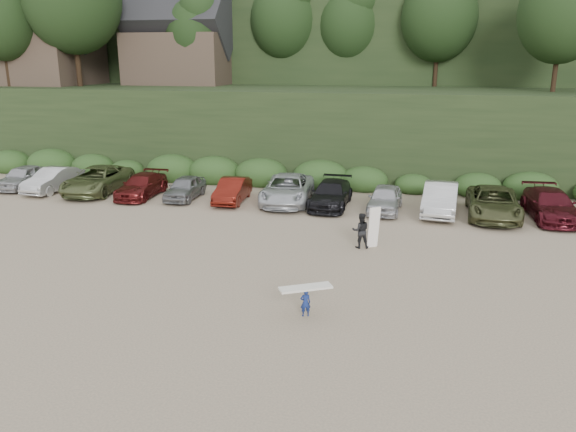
# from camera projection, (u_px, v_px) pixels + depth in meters

# --- Properties ---
(ground) EXTENTS (120.00, 120.00, 0.00)m
(ground) POSITION_uv_depth(u_px,v_px,m) (225.00, 263.00, 23.15)
(ground) COLOR tan
(ground) RESTS_ON ground
(hillside_backdrop) EXTENTS (90.00, 41.50, 28.00)m
(hillside_backdrop) POSITION_uv_depth(u_px,v_px,m) (344.00, 24.00, 53.79)
(hillside_backdrop) COLOR black
(hillside_backdrop) RESTS_ON ground
(parked_cars) EXTENTS (39.13, 6.32, 1.64)m
(parked_cars) POSITION_uv_depth(u_px,v_px,m) (304.00, 192.00, 31.95)
(parked_cars) COLOR #B0B1B5
(parked_cars) RESTS_ON ground
(child_surfer) EXTENTS (1.74, 1.27, 1.03)m
(child_surfer) POSITION_uv_depth(u_px,v_px,m) (306.00, 296.00, 18.18)
(child_surfer) COLOR navy
(child_surfer) RESTS_ON ground
(adult_surfer) EXTENTS (1.28, 0.79, 1.87)m
(adult_surfer) POSITION_uv_depth(u_px,v_px,m) (362.00, 230.00, 24.75)
(adult_surfer) COLOR black
(adult_surfer) RESTS_ON ground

